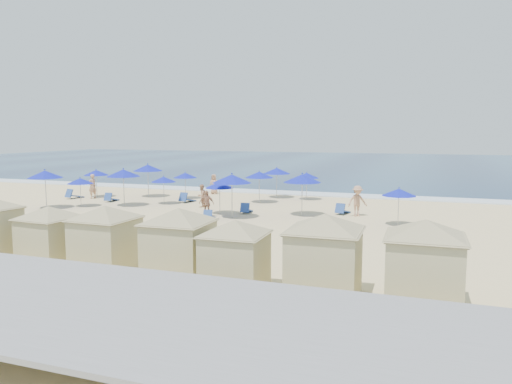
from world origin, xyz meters
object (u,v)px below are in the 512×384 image
Objects in this scene: umbrella_11 at (399,192)px; beachgoer_0 at (92,186)px; cabana_1 at (49,228)px; umbrella_7 at (259,175)px; umbrella_2 at (148,168)px; umbrella_4 at (185,175)px; umbrella_10 at (302,178)px; cabana_4 at (235,246)px; umbrella_1 at (80,181)px; cabana_5 at (324,245)px; beachgoer_1 at (202,196)px; cabana_2 at (105,230)px; beachgoer_4 at (214,184)px; umbrella_0 at (96,173)px; umbrella_12 at (45,174)px; trash_bin at (190,238)px; cabana_6 at (425,252)px; umbrella_13 at (277,171)px; umbrella_3 at (123,173)px; umbrella_9 at (307,176)px; cabana_3 at (179,235)px; umbrella_5 at (164,179)px; umbrella_8 at (232,179)px; beachgoer_2 at (206,204)px.

beachgoer_0 is (-23.05, 3.54, -0.90)m from umbrella_11.
umbrella_7 is (1.87, 18.84, 0.59)m from cabana_1.
umbrella_2 is 3.29m from umbrella_4.
cabana_4 is at bearing -83.47° from umbrella_10.
umbrella_1 is at bearing -127.79° from umbrella_4.
umbrella_10 is 17.41m from beachgoer_0.
cabana_5 reaches higher than cabana_4.
beachgoer_1 is (-7.36, 1.05, -1.52)m from umbrella_10.
cabana_2 is 20.19m from umbrella_4.
beachgoer_4 is (7.63, 5.76, -0.12)m from beachgoer_0.
umbrella_0 reaches higher than umbrella_1.
umbrella_12 is at bearing -169.56° from umbrella_10.
trash_bin is at bearing -135.26° from umbrella_11.
umbrella_0 reaches higher than umbrella_11.
umbrella_13 is at bearing 117.72° from cabana_6.
umbrella_1 is at bearing -141.44° from umbrella_13.
umbrella_9 is at bearing 33.85° from umbrella_3.
umbrella_11 reaches higher than beachgoer_4.
cabana_2 is at bearing 0.55° from cabana_1.
umbrella_5 is (-9.92, 15.87, 0.17)m from cabana_3.
cabana_3 is at bearing -180.00° from cabana_6.
cabana_1 reaches higher than beachgoer_4.
cabana_2 is 18.83m from umbrella_7.
umbrella_1 is at bearing -147.58° from umbrella_9.
beachgoer_0 is (-17.23, 2.12, -1.35)m from umbrella_10.
umbrella_10 is at bearing 66.73° from cabana_1.
umbrella_8 is (13.73, -5.15, 0.42)m from umbrella_0.
umbrella_12 reaches higher than umbrella_13.
umbrella_10 is at bearing -9.55° from umbrella_0.
umbrella_3 is (-17.19, 14.21, 0.64)m from cabana_5.
cabana_5 reaches higher than umbrella_13.
cabana_2 is at bearing -126.04° from umbrella_11.
beachgoer_2 is (-1.60, -0.19, -1.55)m from umbrella_8.
cabana_5 is at bearing -46.69° from umbrella_5.
umbrella_3 reaches higher than umbrella_9.
umbrella_0 is (-11.24, 17.40, 0.48)m from cabana_1.
umbrella_0 is at bearing 148.37° from beachgoer_2.
umbrella_10 is at bearing 98.76° from beachgoer_0.
cabana_1 is at bearing -77.40° from umbrella_4.
umbrella_0 is at bearing 137.00° from cabana_4.
cabana_2 reaches higher than cabana_4.
trash_bin is 19.61m from umbrella_0.
cabana_6 is at bearing -52.98° from beachgoer_4.
umbrella_9 is 16.50m from beachgoer_0.
cabana_1 is 1.94× the size of umbrella_4.
cabana_6 reaches higher than umbrella_12.
cabana_5 reaches higher than beachgoer_1.
umbrella_5 is 10.65m from umbrella_9.
umbrella_12 reaches higher than umbrella_10.
umbrella_10 is 7.59m from beachgoer_1.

